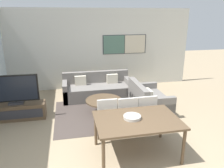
{
  "coord_description": "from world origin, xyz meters",
  "views": [
    {
      "loc": [
        -1.0,
        -2.73,
        2.59
      ],
      "look_at": [
        0.05,
        2.28,
        0.95
      ],
      "focal_mm": 35.0,
      "sensor_mm": 36.0,
      "label": 1
    }
  ],
  "objects_px": {
    "dining_chair_left": "(106,114)",
    "fruit_bowl": "(132,117)",
    "sofa_side": "(147,101)",
    "tv_console": "(18,111)",
    "television": "(14,90)",
    "coffee_table": "(104,103)",
    "dining_chair_right": "(145,111)",
    "sofa_main": "(97,89)",
    "dining_chair_centre": "(126,113)",
    "dining_table": "(137,122)"
  },
  "relations": [
    {
      "from": "dining_table",
      "to": "dining_chair_right",
      "type": "distance_m",
      "value": 0.89
    },
    {
      "from": "tv_console",
      "to": "dining_chair_right",
      "type": "distance_m",
      "value": 3.26
    },
    {
      "from": "tv_console",
      "to": "coffee_table",
      "type": "distance_m",
      "value": 2.24
    },
    {
      "from": "sofa_side",
      "to": "dining_chair_left",
      "type": "xyz_separation_m",
      "value": [
        -1.37,
        -1.11,
        0.25
      ]
    },
    {
      "from": "tv_console",
      "to": "dining_chair_centre",
      "type": "height_order",
      "value": "dining_chair_centre"
    },
    {
      "from": "sofa_main",
      "to": "dining_chair_right",
      "type": "distance_m",
      "value": 2.55
    },
    {
      "from": "television",
      "to": "dining_chair_right",
      "type": "height_order",
      "value": "television"
    },
    {
      "from": "tv_console",
      "to": "coffee_table",
      "type": "height_order",
      "value": "tv_console"
    },
    {
      "from": "sofa_side",
      "to": "fruit_bowl",
      "type": "height_order",
      "value": "sofa_side"
    },
    {
      "from": "sofa_main",
      "to": "dining_table",
      "type": "bearing_deg",
      "value": -84.53
    },
    {
      "from": "dining_table",
      "to": "dining_chair_centre",
      "type": "distance_m",
      "value": 0.76
    },
    {
      "from": "television",
      "to": "sofa_main",
      "type": "bearing_deg",
      "value": 26.75
    },
    {
      "from": "dining_table",
      "to": "dining_chair_centre",
      "type": "xyz_separation_m",
      "value": [
        0.0,
        0.75,
        -0.15
      ]
    },
    {
      "from": "television",
      "to": "dining_chair_left",
      "type": "height_order",
      "value": "television"
    },
    {
      "from": "sofa_side",
      "to": "dining_chair_right",
      "type": "distance_m",
      "value": 1.25
    },
    {
      "from": "dining_chair_right",
      "to": "fruit_bowl",
      "type": "relative_size",
      "value": 2.8
    },
    {
      "from": "coffee_table",
      "to": "fruit_bowl",
      "type": "relative_size",
      "value": 2.97
    },
    {
      "from": "dining_chair_left",
      "to": "coffee_table",
      "type": "bearing_deg",
      "value": 83.08
    },
    {
      "from": "fruit_bowl",
      "to": "dining_chair_centre",
      "type": "bearing_deg",
      "value": 83.23
    },
    {
      "from": "dining_chair_right",
      "to": "coffee_table",
      "type": "bearing_deg",
      "value": 123.13
    },
    {
      "from": "sofa_main",
      "to": "dining_chair_left",
      "type": "distance_m",
      "value": 2.42
    },
    {
      "from": "sofa_main",
      "to": "dining_chair_right",
      "type": "xyz_separation_m",
      "value": [
        0.74,
        -2.42,
        0.25
      ]
    },
    {
      "from": "dining_chair_centre",
      "to": "fruit_bowl",
      "type": "xyz_separation_m",
      "value": [
        -0.08,
        -0.7,
        0.26
      ]
    },
    {
      "from": "dining_chair_left",
      "to": "dining_chair_centre",
      "type": "xyz_separation_m",
      "value": [
        0.44,
        -0.02,
        0.0
      ]
    },
    {
      "from": "dining_chair_centre",
      "to": "dining_chair_right",
      "type": "relative_size",
      "value": 1.0
    },
    {
      "from": "dining_table",
      "to": "dining_chair_right",
      "type": "xyz_separation_m",
      "value": [
        0.44,
        0.75,
        -0.15
      ]
    },
    {
      "from": "tv_console",
      "to": "television",
      "type": "xyz_separation_m",
      "value": [
        0.0,
        0.0,
        0.59
      ]
    },
    {
      "from": "sofa_main",
      "to": "dining_chair_centre",
      "type": "xyz_separation_m",
      "value": [
        0.3,
        -2.43,
        0.25
      ]
    },
    {
      "from": "dining_chair_right",
      "to": "tv_console",
      "type": "bearing_deg",
      "value": 156.41
    },
    {
      "from": "television",
      "to": "sofa_side",
      "type": "distance_m",
      "value": 3.5
    },
    {
      "from": "television",
      "to": "dining_chair_centre",
      "type": "xyz_separation_m",
      "value": [
        2.53,
        -1.31,
        -0.27
      ]
    },
    {
      "from": "sofa_side",
      "to": "dining_table",
      "type": "bearing_deg",
      "value": 153.76
    },
    {
      "from": "dining_chair_right",
      "to": "dining_chair_left",
      "type": "bearing_deg",
      "value": 178.85
    },
    {
      "from": "television",
      "to": "dining_chair_centre",
      "type": "bearing_deg",
      "value": -27.28
    },
    {
      "from": "dining_chair_right",
      "to": "fruit_bowl",
      "type": "bearing_deg",
      "value": -126.46
    },
    {
      "from": "dining_chair_left",
      "to": "tv_console",
      "type": "bearing_deg",
      "value": 148.54
    },
    {
      "from": "sofa_side",
      "to": "dining_chair_centre",
      "type": "bearing_deg",
      "value": 140.74
    },
    {
      "from": "coffee_table",
      "to": "dining_table",
      "type": "bearing_deg",
      "value": -80.89
    },
    {
      "from": "dining_chair_right",
      "to": "fruit_bowl",
      "type": "xyz_separation_m",
      "value": [
        -0.52,
        -0.71,
        0.26
      ]
    },
    {
      "from": "coffee_table",
      "to": "dining_chair_right",
      "type": "distance_m",
      "value": 1.38
    },
    {
      "from": "dining_chair_left",
      "to": "fruit_bowl",
      "type": "relative_size",
      "value": 2.8
    },
    {
      "from": "dining_table",
      "to": "dining_chair_centre",
      "type": "height_order",
      "value": "dining_chair_centre"
    },
    {
      "from": "sofa_side",
      "to": "dining_chair_left",
      "type": "bearing_deg",
      "value": 129.06
    },
    {
      "from": "tv_console",
      "to": "dining_chair_right",
      "type": "xyz_separation_m",
      "value": [
        2.97,
        -1.3,
        0.31
      ]
    },
    {
      "from": "tv_console",
      "to": "dining_chair_centre",
      "type": "distance_m",
      "value": 2.87
    },
    {
      "from": "tv_console",
      "to": "television",
      "type": "bearing_deg",
      "value": 90.0
    },
    {
      "from": "sofa_main",
      "to": "coffee_table",
      "type": "bearing_deg",
      "value": -90.0
    },
    {
      "from": "television",
      "to": "dining_table",
      "type": "distance_m",
      "value": 3.26
    },
    {
      "from": "dining_chair_centre",
      "to": "television",
      "type": "bearing_deg",
      "value": 152.72
    },
    {
      "from": "tv_console",
      "to": "dining_chair_left",
      "type": "relative_size",
      "value": 1.52
    }
  ]
}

